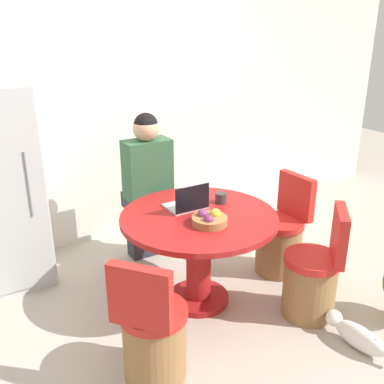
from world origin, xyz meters
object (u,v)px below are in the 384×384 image
object	(u,v)px
dining_table	(199,239)
fruit_bowl	(209,219)
laptop	(187,204)
chair_near_left_corner	(153,337)
person_seated	(146,181)
chair_near_right_corner	(313,279)
chair_right_side	(280,240)
cat	(356,335)

from	to	relation	value
dining_table	fruit_bowl	distance (m)	0.29
dining_table	laptop	xyz separation A→B (m)	(-0.02, 0.14, 0.24)
chair_near_left_corner	person_seated	size ratio (longest dim) A/B	0.63
chair_near_left_corner	chair_near_right_corner	distance (m)	1.31
chair_right_side	chair_near_right_corner	size ratio (longest dim) A/B	1.00
person_seated	cat	bearing A→B (deg)	110.95
person_seated	cat	distance (m)	2.06
dining_table	chair_right_side	size ratio (longest dim) A/B	1.35
dining_table	chair_near_left_corner	world-z (taller)	chair_near_left_corner
dining_table	laptop	bearing A→B (deg)	96.61
fruit_bowl	cat	bearing A→B (deg)	-51.46
fruit_bowl	cat	distance (m)	1.27
chair_near_left_corner	laptop	distance (m)	1.07
person_seated	fruit_bowl	distance (m)	0.98
chair_near_right_corner	cat	xyz separation A→B (m)	(0.01, -0.43, -0.21)
person_seated	fruit_bowl	world-z (taller)	person_seated
chair_right_side	fruit_bowl	size ratio (longest dim) A/B	3.44
chair_right_side	laptop	xyz separation A→B (m)	(-0.88, 0.11, 0.49)
chair_near_left_corner	fruit_bowl	xyz separation A→B (m)	(0.65, 0.38, 0.49)
chair_near_left_corner	person_seated	world-z (taller)	person_seated
chair_near_left_corner	cat	world-z (taller)	chair_near_left_corner
chair_right_side	fruit_bowl	distance (m)	1.03
chair_right_side	chair_near_right_corner	distance (m)	0.65
chair_near_right_corner	laptop	size ratio (longest dim) A/B	3.04
chair_near_right_corner	person_seated	size ratio (longest dim) A/B	0.63
dining_table	laptop	world-z (taller)	laptop
dining_table	cat	bearing A→B (deg)	-57.20
chair_right_side	cat	xyz separation A→B (m)	(-0.21, -1.04, -0.21)
chair_near_right_corner	fruit_bowl	distance (m)	0.91
dining_table	person_seated	size ratio (longest dim) A/B	0.85
chair_right_side	person_seated	distance (m)	1.29
laptop	cat	bearing A→B (deg)	120.05
laptop	chair_near_left_corner	bearing A→B (deg)	46.99
chair_near_left_corner	fruit_bowl	distance (m)	0.89
chair_near_left_corner	person_seated	bearing A→B (deg)	-64.05
cat	fruit_bowl	bearing A→B (deg)	33.74
chair_near_right_corner	laptop	xyz separation A→B (m)	(-0.66, 0.72, 0.49)
dining_table	fruit_bowl	xyz separation A→B (m)	(-0.02, -0.17, 0.24)
chair_right_side	cat	bearing A→B (deg)	-13.86
dining_table	fruit_bowl	world-z (taller)	fruit_bowl
person_seated	laptop	world-z (taller)	person_seated
chair_near_left_corner	cat	bearing A→B (deg)	-148.78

